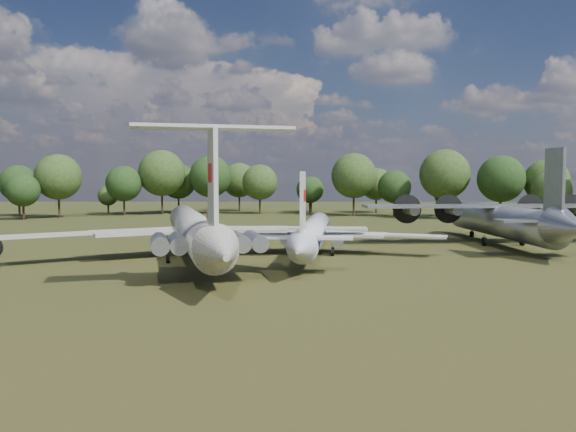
# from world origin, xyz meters

# --- Properties ---
(ground) EXTENTS (300.00, 300.00, 0.00)m
(ground) POSITION_xyz_m (0.00, 0.00, 0.00)
(ground) COLOR #233913
(ground) RESTS_ON ground
(il62_airliner) EXTENTS (55.58, 64.56, 5.43)m
(il62_airliner) POSITION_xyz_m (0.65, -2.46, 2.71)
(il62_airliner) COLOR silver
(il62_airliner) RESTS_ON ground
(tu104_jet) EXTENTS (36.21, 45.94, 4.31)m
(tu104_jet) POSITION_xyz_m (14.58, 1.73, 2.16)
(tu104_jet) COLOR white
(tu104_jet) RESTS_ON ground
(an12_transport) EXTENTS (41.39, 45.59, 5.66)m
(an12_transport) POSITION_xyz_m (41.60, 12.28, 2.83)
(an12_transport) COLOR #A5A7AD
(an12_transport) RESTS_ON ground
(person_on_il62) EXTENTS (0.69, 0.57, 1.60)m
(person_on_il62) POSITION_xyz_m (4.63, -17.12, 6.23)
(person_on_il62) COLOR #8E6A48
(person_on_il62) RESTS_ON il62_airliner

